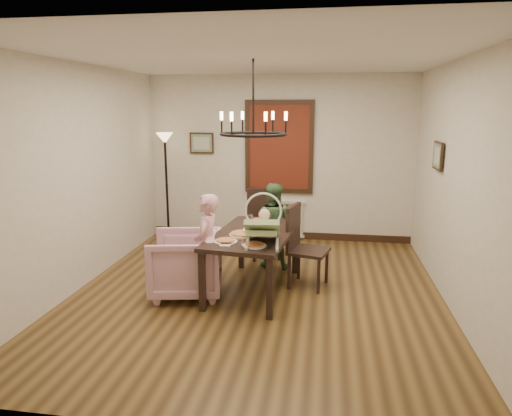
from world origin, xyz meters
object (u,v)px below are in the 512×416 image
(dining_table, at_px, (253,239))
(seated_man, at_px, (272,232))
(floor_lamp, at_px, (167,188))
(armchair, at_px, (186,264))
(drinking_glass, at_px, (267,227))
(elderly_woman, at_px, (207,254))
(chair_right, at_px, (309,246))
(baby_bouncer, at_px, (262,227))
(chair_far, at_px, (264,224))

(dining_table, relative_size, seated_man, 1.67)
(floor_lamp, bearing_deg, dining_table, -47.97)
(armchair, relative_size, drinking_glass, 6.06)
(elderly_woman, height_order, floor_lamp, floor_lamp)
(chair_right, height_order, seated_man, chair_right)
(seated_man, distance_m, baby_bouncer, 1.45)
(dining_table, bearing_deg, baby_bouncer, -62.23)
(dining_table, distance_m, elderly_woman, 0.60)
(chair_far, distance_m, chair_right, 1.29)
(chair_far, xyz_separation_m, drinking_glass, (0.21, -1.27, 0.29))
(chair_right, relative_size, baby_bouncer, 1.73)
(dining_table, distance_m, armchair, 0.88)
(elderly_woman, bearing_deg, seated_man, 152.62)
(dining_table, xyz_separation_m, floor_lamp, (-1.84, 2.04, 0.24))
(chair_far, relative_size, baby_bouncer, 1.71)
(armchair, xyz_separation_m, drinking_glass, (0.97, 0.30, 0.43))
(chair_right, distance_m, elderly_woman, 1.30)
(seated_man, bearing_deg, elderly_woman, 66.28)
(dining_table, distance_m, drinking_glass, 0.23)
(drinking_glass, bearing_deg, seated_man, 93.41)
(elderly_woman, bearing_deg, chair_right, 113.42)
(armchair, bearing_deg, seated_man, 131.25)
(elderly_woman, distance_m, seated_man, 1.35)
(chair_right, distance_m, armchair, 1.56)
(dining_table, height_order, elderly_woman, elderly_woman)
(elderly_woman, relative_size, floor_lamp, 0.58)
(chair_far, height_order, armchair, chair_far)
(armchair, xyz_separation_m, baby_bouncer, (0.97, -0.19, 0.56))
(baby_bouncer, bearing_deg, drinking_glass, 84.89)
(dining_table, bearing_deg, elderly_woman, -147.67)
(elderly_woman, xyz_separation_m, floor_lamp, (-1.31, 2.30, 0.38))
(floor_lamp, bearing_deg, seated_man, -29.69)
(armchair, distance_m, seated_man, 1.50)
(armchair, relative_size, baby_bouncer, 1.39)
(dining_table, bearing_deg, floor_lamp, 138.50)
(chair_far, bearing_deg, elderly_woman, -126.44)
(chair_far, bearing_deg, baby_bouncer, -102.13)
(dining_table, height_order, drinking_glass, drinking_glass)
(chair_far, bearing_deg, armchair, -135.07)
(elderly_woman, bearing_deg, dining_table, 116.99)
(chair_far, xyz_separation_m, floor_lamp, (-1.80, 0.74, 0.37))
(dining_table, relative_size, chair_far, 1.61)
(seated_man, relative_size, drinking_glass, 7.17)
(seated_man, relative_size, floor_lamp, 0.56)
(elderly_woman, relative_size, drinking_glass, 7.42)
(drinking_glass, xyz_separation_m, floor_lamp, (-2.01, 2.00, 0.08))
(baby_bouncer, height_order, floor_lamp, floor_lamp)
(elderly_woman, height_order, drinking_glass, elderly_woman)
(seated_man, height_order, floor_lamp, floor_lamp)
(chair_right, height_order, armchair, chair_right)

